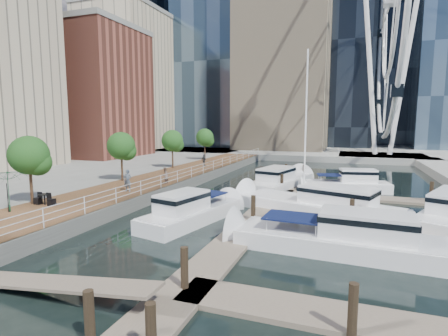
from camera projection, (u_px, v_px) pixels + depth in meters
ground at (146, 262)px, 16.24m from camera, size 520.00×520.00×0.00m
boardwalk at (150, 186)px, 33.19m from camera, size 6.00×60.00×1.00m
seawall at (179, 188)px, 32.18m from camera, size 0.25×60.00×1.00m
land_far at (321, 141)px, 111.31m from camera, size 200.00×114.00×1.00m
pier at (382, 158)px, 59.96m from camera, size 14.00×12.00×1.00m
railing at (177, 177)px, 32.09m from camera, size 0.10×60.00×1.05m
floating_docks at (335, 215)px, 22.80m from camera, size 16.00×34.00×2.60m
midrise_condos at (45, 74)px, 50.82m from camera, size 19.00×67.00×28.00m
ferris_wheel at (391, 2)px, 56.68m from camera, size 5.80×45.60×47.80m
street_trees at (121, 146)px, 32.58m from camera, size 2.60×42.60×4.60m
yacht_foreground at (339, 252)px, 17.60m from camera, size 11.42×3.58×2.15m
pedestrian_near at (128, 181)px, 27.69m from camera, size 0.68×0.48×1.76m
pedestrian_mid at (165, 175)px, 31.44m from camera, size 0.65×0.79×1.48m
pedestrian_far at (204, 160)px, 43.97m from camera, size 0.95×0.73×1.50m
moored_yachts at (321, 215)px, 24.63m from camera, size 22.73×38.71×11.50m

